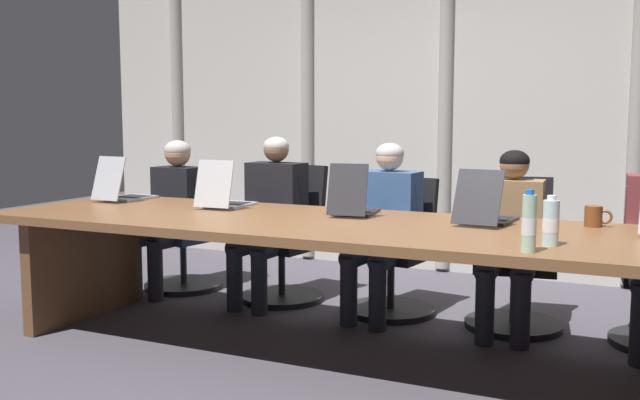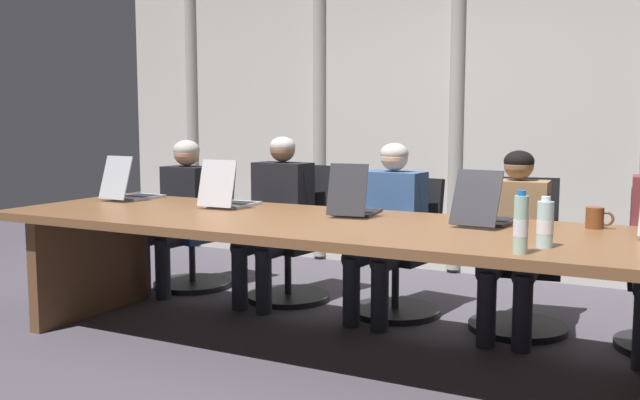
{
  "view_description": "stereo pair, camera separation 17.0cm",
  "coord_description": "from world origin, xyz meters",
  "px_view_note": "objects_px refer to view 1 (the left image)",
  "views": [
    {
      "loc": [
        1.6,
        -3.54,
        1.31
      ],
      "look_at": [
        -0.11,
        0.11,
        0.84
      ],
      "focal_mm": 40.43,
      "sensor_mm": 36.0,
      "label": 1
    },
    {
      "loc": [
        1.75,
        -3.47,
        1.31
      ],
      "look_at": [
        -0.11,
        0.11,
        0.84
      ],
      "focal_mm": 40.43,
      "sensor_mm": 36.0,
      "label": 2
    }
  ],
  "objects_px": {
    "person_center": "(384,220)",
    "water_bottle_primary": "(551,223)",
    "laptop_left_mid": "(225,198)",
    "person_left_mid": "(270,211)",
    "person_left_end": "(171,206)",
    "coffee_mug_near": "(594,216)",
    "office_chair_right_mid": "(515,272)",
    "office_chair_left_mid": "(286,250)",
    "office_chair_center": "(394,262)",
    "laptop_center": "(353,205)",
    "office_chair_left_end": "(188,243)",
    "laptop_right_mid": "(486,213)",
    "laptop_left_end": "(124,192)",
    "person_right_mid": "(511,232)",
    "water_bottle_secondary": "(529,224)"
  },
  "relations": [
    {
      "from": "office_chair_right_mid",
      "to": "coffee_mug_near",
      "type": "height_order",
      "value": "office_chair_right_mid"
    },
    {
      "from": "laptop_center",
      "to": "water_bottle_secondary",
      "type": "height_order",
      "value": "laptop_center"
    },
    {
      "from": "office_chair_left_end",
      "to": "person_left_mid",
      "type": "relative_size",
      "value": 0.78
    },
    {
      "from": "person_right_mid",
      "to": "office_chair_center",
      "type": "bearing_deg",
      "value": -105.33
    },
    {
      "from": "laptop_center",
      "to": "coffee_mug_near",
      "type": "bearing_deg",
      "value": -92.51
    },
    {
      "from": "office_chair_left_mid",
      "to": "office_chair_center",
      "type": "xyz_separation_m",
      "value": [
        0.82,
        -0.0,
        -0.02
      ]
    },
    {
      "from": "laptop_left_end",
      "to": "office_chair_left_mid",
      "type": "distance_m",
      "value": 1.2
    },
    {
      "from": "person_left_end",
      "to": "office_chair_left_mid",
      "type": "bearing_deg",
      "value": 105.25
    },
    {
      "from": "office_chair_left_mid",
      "to": "coffee_mug_near",
      "type": "height_order",
      "value": "office_chair_left_mid"
    },
    {
      "from": "person_center",
      "to": "water_bottle_primary",
      "type": "xyz_separation_m",
      "value": [
        1.18,
        -1.09,
        0.2
      ]
    },
    {
      "from": "laptop_center",
      "to": "person_center",
      "type": "distance_m",
      "value": 0.56
    },
    {
      "from": "person_left_mid",
      "to": "coffee_mug_near",
      "type": "xyz_separation_m",
      "value": [
        2.15,
        -0.42,
        0.14
      ]
    },
    {
      "from": "laptop_left_mid",
      "to": "person_right_mid",
      "type": "distance_m",
      "value": 1.77
    },
    {
      "from": "laptop_left_end",
      "to": "laptop_left_mid",
      "type": "xyz_separation_m",
      "value": [
        0.83,
        -0.04,
        0.0
      ]
    },
    {
      "from": "laptop_center",
      "to": "office_chair_left_mid",
      "type": "bearing_deg",
      "value": 41.66
    },
    {
      "from": "laptop_center",
      "to": "office_chair_center",
      "type": "relative_size",
      "value": 0.47
    },
    {
      "from": "laptop_left_mid",
      "to": "person_left_end",
      "type": "bearing_deg",
      "value": 54.17
    },
    {
      "from": "office_chair_center",
      "to": "water_bottle_secondary",
      "type": "height_order",
      "value": "water_bottle_secondary"
    },
    {
      "from": "person_center",
      "to": "office_chair_left_mid",
      "type": "bearing_deg",
      "value": -96.59
    },
    {
      "from": "laptop_center",
      "to": "person_left_end",
      "type": "relative_size",
      "value": 0.38
    },
    {
      "from": "office_chair_left_end",
      "to": "person_right_mid",
      "type": "distance_m",
      "value": 2.49
    },
    {
      "from": "office_chair_center",
      "to": "water_bottle_primary",
      "type": "distance_m",
      "value": 1.77
    },
    {
      "from": "laptop_right_mid",
      "to": "person_right_mid",
      "type": "height_order",
      "value": "person_right_mid"
    },
    {
      "from": "person_left_mid",
      "to": "water_bottle_primary",
      "type": "relative_size",
      "value": 5.23
    },
    {
      "from": "person_right_mid",
      "to": "water_bottle_primary",
      "type": "bearing_deg",
      "value": 14.94
    },
    {
      "from": "laptop_left_mid",
      "to": "person_left_mid",
      "type": "distance_m",
      "value": 0.58
    },
    {
      "from": "laptop_left_mid",
      "to": "person_left_end",
      "type": "xyz_separation_m",
      "value": [
        -0.83,
        0.55,
        -0.16
      ]
    },
    {
      "from": "office_chair_center",
      "to": "person_right_mid",
      "type": "height_order",
      "value": "person_right_mid"
    },
    {
      "from": "person_left_end",
      "to": "coffee_mug_near",
      "type": "distance_m",
      "value": 3.03
    },
    {
      "from": "person_left_end",
      "to": "person_center",
      "type": "relative_size",
      "value": 0.99
    },
    {
      "from": "laptop_left_mid",
      "to": "laptop_right_mid",
      "type": "relative_size",
      "value": 0.86
    },
    {
      "from": "laptop_right_mid",
      "to": "person_left_mid",
      "type": "height_order",
      "value": "person_left_mid"
    },
    {
      "from": "office_chair_center",
      "to": "water_bottle_primary",
      "type": "bearing_deg",
      "value": 50.9
    },
    {
      "from": "laptop_left_end",
      "to": "laptop_center",
      "type": "bearing_deg",
      "value": -87.61
    },
    {
      "from": "laptop_center",
      "to": "water_bottle_secondary",
      "type": "bearing_deg",
      "value": -131.86
    },
    {
      "from": "office_chair_left_end",
      "to": "office_chair_left_mid",
      "type": "height_order",
      "value": "office_chair_left_mid"
    },
    {
      "from": "office_chair_left_mid",
      "to": "office_chair_right_mid",
      "type": "distance_m",
      "value": 1.62
    },
    {
      "from": "office_chair_left_mid",
      "to": "coffee_mug_near",
      "type": "distance_m",
      "value": 2.23
    },
    {
      "from": "person_right_mid",
      "to": "coffee_mug_near",
      "type": "relative_size",
      "value": 8.01
    },
    {
      "from": "laptop_left_mid",
      "to": "office_chair_right_mid",
      "type": "bearing_deg",
      "value": -69.16
    },
    {
      "from": "office_chair_center",
      "to": "water_bottle_secondary",
      "type": "relative_size",
      "value": 3.39
    },
    {
      "from": "laptop_center",
      "to": "water_bottle_primary",
      "type": "xyz_separation_m",
      "value": [
        1.17,
        -0.55,
        0.04
      ]
    },
    {
      "from": "laptop_left_mid",
      "to": "laptop_right_mid",
      "type": "height_order",
      "value": "laptop_left_mid"
    },
    {
      "from": "laptop_left_end",
      "to": "office_chair_right_mid",
      "type": "relative_size",
      "value": 0.46
    },
    {
      "from": "laptop_right_mid",
      "to": "office_chair_left_end",
      "type": "relative_size",
      "value": 0.5
    },
    {
      "from": "laptop_right_mid",
      "to": "coffee_mug_near",
      "type": "xyz_separation_m",
      "value": [
        0.53,
        0.12,
        -0.0
      ]
    },
    {
      "from": "laptop_center",
      "to": "office_chair_left_mid",
      "type": "height_order",
      "value": "laptop_center"
    },
    {
      "from": "office_chair_left_end",
      "to": "person_left_end",
      "type": "bearing_deg",
      "value": -2.0
    },
    {
      "from": "laptop_center",
      "to": "laptop_right_mid",
      "type": "relative_size",
      "value": 0.92
    },
    {
      "from": "laptop_right_mid",
      "to": "person_left_mid",
      "type": "xyz_separation_m",
      "value": [
        -1.62,
        0.54,
        -0.14
      ]
    }
  ]
}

